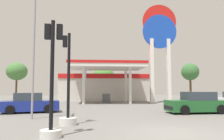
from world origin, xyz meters
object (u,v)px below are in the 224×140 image
(traffic_signal_0, at_px, (52,96))
(tree_0, at_px, (17,71))
(corner_streetlamp, at_px, (33,40))
(car_0, at_px, (197,103))
(tree_2, at_px, (190,72))
(station_pole_sign, at_px, (160,40))
(tree_1, at_px, (104,75))
(traffic_signal_1, at_px, (68,103))
(car_2, at_px, (30,104))

(traffic_signal_0, bearing_deg, tree_0, 110.66)
(traffic_signal_0, bearing_deg, corner_streetlamp, 112.89)
(car_0, xyz_separation_m, tree_2, (10.80, 25.19, 4.08))
(tree_2, xyz_separation_m, corner_streetlamp, (-21.55, -27.50, -0.26))
(car_0, relative_size, tree_0, 0.69)
(tree_2, distance_m, corner_streetlamp, 34.94)
(station_pole_sign, relative_size, tree_2, 1.85)
(tree_0, bearing_deg, traffic_signal_0, -69.34)
(station_pole_sign, height_order, tree_1, station_pole_sign)
(tree_0, bearing_deg, tree_1, -4.81)
(tree_2, bearing_deg, tree_0, -177.92)
(tree_0, bearing_deg, traffic_signal_1, -67.11)
(station_pole_sign, height_order, car_2, station_pole_sign)
(car_2, height_order, tree_0, tree_0)
(car_2, distance_m, traffic_signal_1, 6.59)
(car_0, height_order, tree_0, tree_0)
(car_0, xyz_separation_m, traffic_signal_1, (-8.47, -4.37, 0.37))
(car_2, bearing_deg, traffic_signal_1, -59.46)
(traffic_signal_0, bearing_deg, car_0, 38.87)
(car_0, bearing_deg, traffic_signal_1, -152.70)
(tree_1, bearing_deg, station_pole_sign, -62.96)
(tree_1, relative_size, corner_streetlamp, 0.71)
(station_pole_sign, xyz_separation_m, tree_2, (10.17, 14.59, -2.78))
(tree_0, relative_size, corner_streetlamp, 0.82)
(car_2, bearing_deg, tree_1, 73.88)
(traffic_signal_0, xyz_separation_m, tree_0, (-11.73, 31.10, 3.11))
(station_pole_sign, height_order, car_0, station_pole_sign)
(car_2, distance_m, traffic_signal_0, 8.93)
(traffic_signal_1, height_order, tree_1, tree_1)
(traffic_signal_1, xyz_separation_m, tree_0, (-12.00, 28.43, 3.55))
(tree_0, relative_size, tree_2, 0.96)
(tree_2, bearing_deg, station_pole_sign, -124.89)
(station_pole_sign, xyz_separation_m, tree_0, (-21.10, 13.46, -2.94))
(station_pole_sign, xyz_separation_m, traffic_signal_0, (-9.37, -17.64, -6.05))
(car_0, xyz_separation_m, car_2, (-11.82, 1.29, -0.03))
(traffic_signal_1, bearing_deg, car_0, 27.30)
(traffic_signal_1, xyz_separation_m, tree_1, (2.87, 27.17, 2.86))
(traffic_signal_1, relative_size, tree_0, 0.72)
(tree_0, distance_m, tree_2, 31.30)
(station_pole_sign, distance_m, tree_1, 14.18)
(tree_1, distance_m, tree_2, 16.60)
(car_0, height_order, corner_streetlamp, corner_streetlamp)
(tree_2, bearing_deg, traffic_signal_0, -121.23)
(tree_1, bearing_deg, car_0, -76.19)
(car_0, relative_size, traffic_signal_0, 1.00)
(car_2, bearing_deg, tree_2, 46.57)
(station_pole_sign, relative_size, traffic_signal_1, 2.67)
(corner_streetlamp, bearing_deg, traffic_signal_1, -42.25)
(station_pole_sign, bearing_deg, car_0, -93.39)
(car_2, xyz_separation_m, tree_0, (-8.66, 22.76, 3.96))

